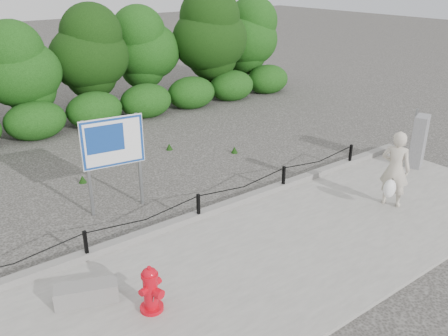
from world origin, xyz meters
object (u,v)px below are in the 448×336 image
pedestrian (395,170)px  advertising_sign (113,146)px  fire_hydrant (151,290)px  concrete_block (87,293)px  utility_cabinet (419,141)px

pedestrian → advertising_sign: size_ratio=0.80×
pedestrian → fire_hydrant: bearing=66.6°
concrete_block → utility_cabinet: 9.39m
advertising_sign → fire_hydrant: bearing=-99.0°
concrete_block → advertising_sign: advertising_sign is taller
concrete_block → fire_hydrant: bearing=-47.8°
concrete_block → advertising_sign: (1.86, 2.73, 1.30)m
pedestrian → utility_cabinet: (2.52, 0.97, -0.14)m
utility_cabinet → advertising_sign: (-7.51, 2.69, 0.75)m
fire_hydrant → utility_cabinet: 8.68m
fire_hydrant → pedestrian: (6.12, -0.11, 0.47)m
fire_hydrant → pedestrian: pedestrian is taller
pedestrian → utility_cabinet: size_ratio=1.12×
pedestrian → concrete_block: bearing=59.9°
pedestrian → concrete_block: pedestrian is taller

